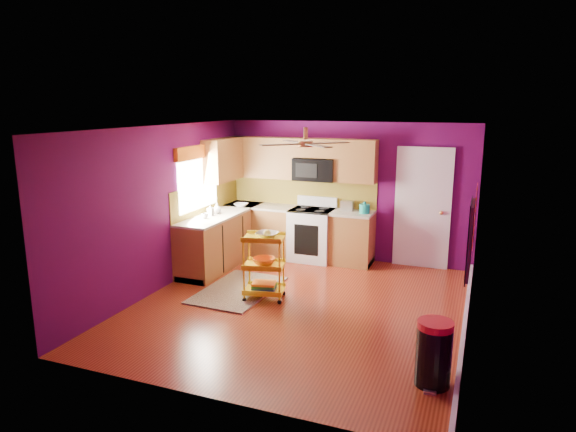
% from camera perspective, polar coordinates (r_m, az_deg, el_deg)
% --- Properties ---
extents(ground, '(5.00, 5.00, 0.00)m').
position_cam_1_polar(ground, '(7.40, 1.32, -9.97)').
color(ground, maroon).
rests_on(ground, ground).
extents(room_envelope, '(4.54, 5.04, 2.52)m').
position_cam_1_polar(room_envelope, '(6.93, 1.59, 2.57)').
color(room_envelope, '#520948').
rests_on(room_envelope, ground).
extents(lower_cabinets, '(2.81, 2.31, 0.94)m').
position_cam_1_polar(lower_cabinets, '(9.34, -2.64, -2.35)').
color(lower_cabinets, brown).
rests_on(lower_cabinets, ground).
extents(electric_range, '(0.76, 0.66, 1.13)m').
position_cam_1_polar(electric_range, '(9.37, 2.70, -2.00)').
color(electric_range, white).
rests_on(electric_range, ground).
extents(upper_cabinetry, '(2.80, 2.30, 1.26)m').
position_cam_1_polar(upper_cabinetry, '(9.37, -1.26, 6.21)').
color(upper_cabinetry, brown).
rests_on(upper_cabinetry, ground).
extents(left_window, '(0.08, 1.35, 1.08)m').
position_cam_1_polar(left_window, '(8.82, -9.97, 5.21)').
color(left_window, white).
rests_on(left_window, ground).
extents(panel_door, '(0.95, 0.11, 2.15)m').
position_cam_1_polar(panel_door, '(9.13, 14.72, 0.71)').
color(panel_door, white).
rests_on(panel_door, ground).
extents(right_wall_art, '(0.04, 2.74, 1.04)m').
position_cam_1_polar(right_wall_art, '(6.25, 19.86, -1.06)').
color(right_wall_art, black).
rests_on(right_wall_art, ground).
extents(ceiling_fan, '(1.01, 1.01, 0.26)m').
position_cam_1_polar(ceiling_fan, '(7.04, 1.97, 8.12)').
color(ceiling_fan, '#BF8C3F').
rests_on(ceiling_fan, ground).
extents(shag_rug, '(1.03, 1.63, 0.02)m').
position_cam_1_polar(shag_rug, '(8.00, -5.55, -8.16)').
color(shag_rug, black).
rests_on(shag_rug, ground).
extents(rolling_cart, '(0.66, 0.54, 1.05)m').
position_cam_1_polar(rolling_cart, '(7.49, -2.63, -5.30)').
color(rolling_cart, yellow).
rests_on(rolling_cart, ground).
extents(trash_can, '(0.40, 0.42, 0.69)m').
position_cam_1_polar(trash_can, '(5.58, 15.89, -14.47)').
color(trash_can, black).
rests_on(trash_can, ground).
extents(teal_kettle, '(0.18, 0.18, 0.21)m').
position_cam_1_polar(teal_kettle, '(9.01, 8.50, 0.83)').
color(teal_kettle, '#15A393').
rests_on(teal_kettle, lower_cabinets).
extents(toaster, '(0.22, 0.15, 0.18)m').
position_cam_1_polar(toaster, '(9.20, 6.61, 1.16)').
color(toaster, beige).
rests_on(toaster, lower_cabinets).
extents(soap_bottle_a, '(0.09, 0.09, 0.20)m').
position_cam_1_polar(soap_bottle_a, '(8.82, -8.61, 0.68)').
color(soap_bottle_a, '#EA3F72').
rests_on(soap_bottle_a, lower_cabinets).
extents(soap_bottle_b, '(0.14, 0.14, 0.19)m').
position_cam_1_polar(soap_bottle_b, '(8.98, -7.90, 0.86)').
color(soap_bottle_b, white).
rests_on(soap_bottle_b, lower_cabinets).
extents(counter_dish, '(0.25, 0.25, 0.06)m').
position_cam_1_polar(counter_dish, '(9.54, -5.20, 1.24)').
color(counter_dish, white).
rests_on(counter_dish, lower_cabinets).
extents(counter_cup, '(0.11, 0.11, 0.09)m').
position_cam_1_polar(counter_cup, '(8.63, -9.23, 0.01)').
color(counter_cup, white).
rests_on(counter_cup, lower_cabinets).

